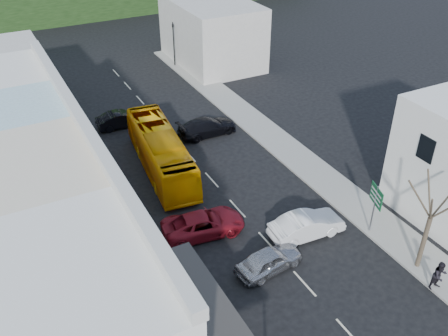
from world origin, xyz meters
TOP-DOWN VIEW (x-y plane):
  - ground at (0.00, 0.00)m, footprint 120.00×120.00m
  - sidewalk_left at (-7.50, 10.00)m, footprint 3.00×52.00m
  - sidewalk_right at (7.50, 10.00)m, footprint 3.00×52.00m
  - shopfront_row at (-12.49, 5.00)m, footprint 8.25×30.00m
  - distant_block_left at (-12.00, 27.00)m, footprint 8.00×10.00m
  - distant_block_right at (11.00, 30.00)m, footprint 8.00×12.00m
  - bus at (-2.76, 11.14)m, footprint 3.75×11.80m
  - car_silver at (-1.23, -2.06)m, footprint 4.60×2.35m
  - car_white at (2.54, -0.54)m, footprint 4.49×2.03m
  - car_red at (-3.19, 2.74)m, footprint 4.80×2.46m
  - car_black_near at (2.82, 14.54)m, footprint 4.55×1.96m
  - car_black_far at (-3.33, 19.44)m, footprint 4.42×1.86m
  - pedestrian_left at (-6.93, 0.40)m, footprint 0.51×0.67m
  - pedestrian_right at (6.30, -7.80)m, footprint 0.74×0.51m
  - direction_sign at (6.40, -2.18)m, footprint 1.16×1.73m
  - street_tree at (6.71, -5.99)m, footprint 3.93×3.93m
  - traffic_signal at (6.60, 30.80)m, footprint 0.70×1.11m

SIDE VIEW (x-z plane):
  - ground at x=0.00m, z-range 0.00..0.00m
  - sidewalk_left at x=-7.50m, z-range 0.00..0.15m
  - sidewalk_right at x=7.50m, z-range 0.00..0.15m
  - car_silver at x=-1.23m, z-range 0.00..1.40m
  - car_white at x=2.54m, z-range 0.00..1.40m
  - car_red at x=-3.19m, z-range 0.00..1.40m
  - car_black_near at x=2.82m, z-range 0.00..1.40m
  - car_black_far at x=-3.33m, z-range 0.00..1.40m
  - pedestrian_left at x=-6.93m, z-range 0.15..1.85m
  - pedestrian_right at x=6.30m, z-range 0.15..1.85m
  - bus at x=-2.76m, z-range 0.00..3.10m
  - direction_sign at x=6.40m, z-range 0.00..3.61m
  - traffic_signal at x=6.60m, z-range 0.00..5.07m
  - distant_block_left at x=-12.00m, z-range 0.00..6.00m
  - distant_block_right at x=11.00m, z-range 0.00..7.00m
  - street_tree at x=6.71m, z-range 0.00..7.42m
  - shopfront_row at x=-12.49m, z-range 0.00..8.00m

